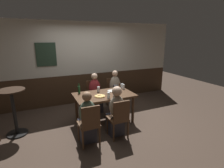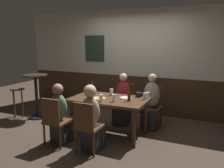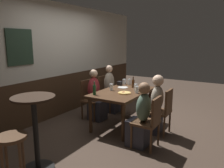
# 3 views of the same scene
# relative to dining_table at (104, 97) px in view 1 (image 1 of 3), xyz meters

# --- Properties ---
(ground_plane) EXTENTS (12.00, 12.00, 0.00)m
(ground_plane) POSITION_rel_dining_table_xyz_m (0.00, 0.00, -0.65)
(ground_plane) COLOR #423328
(wall_back) EXTENTS (6.40, 0.13, 2.60)m
(wall_back) POSITION_rel_dining_table_xyz_m (-0.01, 1.65, 0.65)
(wall_back) COLOR #3D2819
(wall_back) RESTS_ON ground_plane
(dining_table) EXTENTS (1.47, 0.88, 0.74)m
(dining_table) POSITION_rel_dining_table_xyz_m (0.00, 0.00, 0.00)
(dining_table) COLOR #472D1C
(dining_table) RESTS_ON ground_plane
(chair_mid_near) EXTENTS (0.40, 0.40, 0.88)m
(chair_mid_near) POSITION_rel_dining_table_xyz_m (0.00, -0.85, -0.15)
(chair_mid_near) COLOR #513521
(chair_mid_near) RESTS_ON ground_plane
(chair_mid_far) EXTENTS (0.40, 0.40, 0.88)m
(chair_mid_far) POSITION_rel_dining_table_xyz_m (0.00, 0.85, -0.15)
(chair_mid_far) COLOR #513521
(chair_mid_far) RESTS_ON ground_plane
(chair_left_near) EXTENTS (0.40, 0.40, 0.88)m
(chair_left_near) POSITION_rel_dining_table_xyz_m (-0.65, -0.85, -0.15)
(chair_left_near) COLOR #513521
(chair_left_near) RESTS_ON ground_plane
(chair_right_far) EXTENTS (0.40, 0.40, 0.88)m
(chair_right_far) POSITION_rel_dining_table_xyz_m (0.65, 0.85, -0.15)
(chair_right_far) COLOR #513521
(chair_right_far) RESTS_ON ground_plane
(person_mid_near) EXTENTS (0.34, 0.37, 1.14)m
(person_mid_near) POSITION_rel_dining_table_xyz_m (0.00, -0.69, -0.17)
(person_mid_near) COLOR #2D2D38
(person_mid_near) RESTS_ON ground_plane
(person_mid_far) EXTENTS (0.34, 0.37, 1.13)m
(person_mid_far) POSITION_rel_dining_table_xyz_m (-0.00, 0.69, -0.18)
(person_mid_far) COLOR #2D2D38
(person_mid_far) RESTS_ON ground_plane
(person_left_near) EXTENTS (0.34, 0.37, 1.10)m
(person_left_near) POSITION_rel_dining_table_xyz_m (-0.65, -0.69, -0.19)
(person_left_near) COLOR #2D2D38
(person_left_near) RESTS_ON ground_plane
(person_right_far) EXTENTS (0.34, 0.37, 1.16)m
(person_right_far) POSITION_rel_dining_table_xyz_m (0.65, 0.69, -0.16)
(person_right_far) COLOR #2D2D38
(person_right_far) RESTS_ON ground_plane
(pizza) EXTENTS (0.26, 0.26, 0.03)m
(pizza) POSITION_rel_dining_table_xyz_m (-0.16, -0.12, 0.10)
(pizza) COLOR tan
(pizza) RESTS_ON dining_table
(pint_glass_pale) EXTENTS (0.07, 0.07, 0.14)m
(pint_glass_pale) POSITION_rel_dining_table_xyz_m (-0.01, -0.32, 0.15)
(pint_glass_pale) COLOR silver
(pint_glass_pale) RESTS_ON dining_table
(beer_glass_half) EXTENTS (0.07, 0.07, 0.14)m
(beer_glass_half) POSITION_rel_dining_table_xyz_m (-0.06, 0.24, 0.15)
(beer_glass_half) COLOR silver
(beer_glass_half) RESTS_ON dining_table
(beer_glass_tall) EXTENTS (0.08, 0.08, 0.12)m
(beer_glass_tall) POSITION_rel_dining_table_xyz_m (0.67, 0.33, 0.14)
(beer_glass_tall) COLOR silver
(beer_glass_tall) RESTS_ON dining_table
(pint_glass_stout) EXTENTS (0.06, 0.06, 0.13)m
(pint_glass_stout) POSITION_rel_dining_table_xyz_m (0.65, 0.19, 0.15)
(pint_glass_stout) COLOR silver
(pint_glass_stout) RESTS_ON dining_table
(pint_glass_amber) EXTENTS (0.07, 0.07, 0.14)m
(pint_glass_amber) POSITION_rel_dining_table_xyz_m (0.19, -0.20, 0.15)
(pint_glass_amber) COLOR silver
(pint_glass_amber) RESTS_ON dining_table
(beer_bottle_green) EXTENTS (0.06, 0.06, 0.26)m
(beer_bottle_green) POSITION_rel_dining_table_xyz_m (-0.55, 0.32, 0.19)
(beer_bottle_green) COLOR #194723
(beer_bottle_green) RESTS_ON dining_table
(beer_bottle_brown) EXTENTS (0.06, 0.06, 0.24)m
(beer_bottle_brown) POSITION_rel_dining_table_xyz_m (0.42, -0.03, 0.18)
(beer_bottle_brown) COLOR #42230F
(beer_bottle_brown) RESTS_ON dining_table
(plate_white_large) EXTENTS (0.23, 0.23, 0.01)m
(plate_white_large) POSITION_rel_dining_table_xyz_m (0.28, 0.15, 0.10)
(plate_white_large) COLOR white
(plate_white_large) RESTS_ON dining_table
(condiment_caddy) EXTENTS (0.11, 0.09, 0.09)m
(condiment_caddy) POSITION_rel_dining_table_xyz_m (0.49, 0.35, 0.13)
(condiment_caddy) COLOR black
(condiment_caddy) RESTS_ON dining_table
(side_bar_table) EXTENTS (0.56, 0.56, 1.05)m
(side_bar_table) POSITION_rel_dining_table_xyz_m (-2.03, 0.22, -0.03)
(side_bar_table) COLOR black
(side_bar_table) RESTS_ON ground_plane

